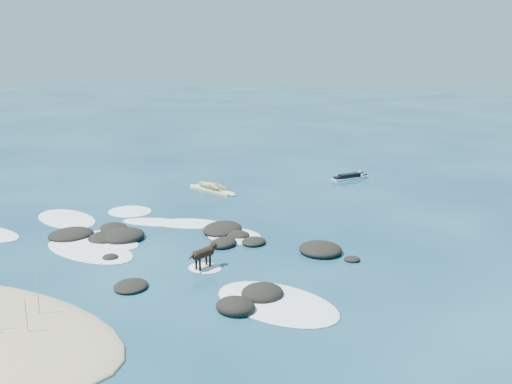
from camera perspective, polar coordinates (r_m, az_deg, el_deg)
The scene contains 6 objects.
ground at distance 21.27m, azimuth -8.49°, elevation -4.25°, with size 160.00×160.00×0.00m, color #0A2642.
reef_rocks at distance 19.75m, azimuth -7.46°, elevation -5.37°, with size 11.73×7.55×0.47m.
breaking_foam at distance 20.79m, azimuth -12.53°, elevation -4.85°, with size 16.16×7.63×0.12m.
standing_surfer_rig at distance 27.34m, azimuth -4.44°, elevation 1.52°, with size 3.08×1.15×1.77m.
paddling_surfer_rig at distance 30.35m, azimuth 9.37°, elevation 1.55°, with size 1.58×2.07×0.39m.
dog at distance 17.78m, azimuth -5.18°, elevation -6.09°, with size 0.48×1.24×0.79m.
Camera 1 is at (12.08, -16.19, 6.67)m, focal length 40.00 mm.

